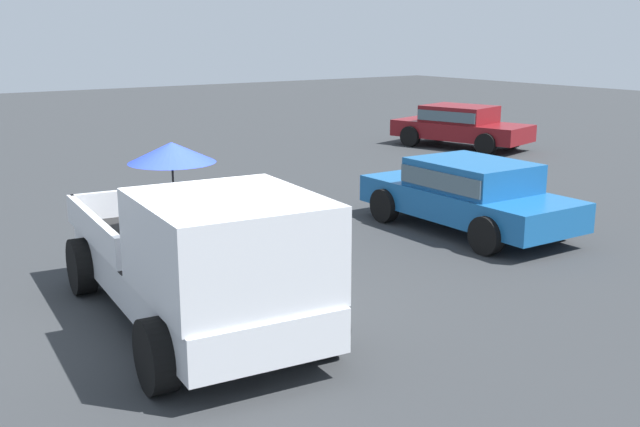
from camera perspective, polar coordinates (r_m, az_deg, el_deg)
The scene contains 4 objects.
ground_plane at distance 10.11m, azimuth -9.63°, elevation -7.85°, with size 80.00×80.00×0.00m, color #2D3033.
pickup_truck_main at distance 9.40m, azimuth -8.91°, elevation -3.25°, with size 5.22×2.67×2.18m.
parked_sedan_near at distance 14.39m, azimuth 11.08°, elevation 1.60°, with size 4.33×2.03×1.33m.
parked_sedan_far at distance 24.89m, azimuth 10.44°, elevation 6.58°, with size 4.61×2.82×1.33m.
Camera 1 is at (8.56, -3.93, 3.65)m, focal length 42.83 mm.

